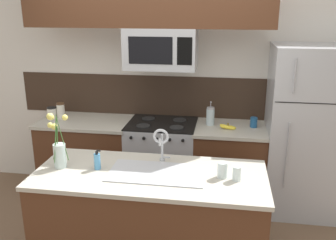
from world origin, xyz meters
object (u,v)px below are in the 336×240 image
(stove_range, at_px, (162,161))
(storage_jar_tall, at_px, (52,113))
(coffee_tin, at_px, (254,122))
(spare_glass, at_px, (237,174))
(banana_bunch, at_px, (228,127))
(drinking_glass, at_px, (222,170))
(storage_jar_medium, at_px, (61,111))
(microwave, at_px, (161,48))
(refrigerator, at_px, (308,131))
(flower_vase, at_px, (59,150))
(dish_soap_bottle, at_px, (97,161))
(sink_faucet, at_px, (161,141))
(french_press, at_px, (210,116))

(stove_range, xyz_separation_m, storage_jar_tall, (-1.31, 0.02, 0.51))
(coffee_tin, bearing_deg, spare_glass, -98.78)
(banana_bunch, relative_size, drinking_glass, 1.52)
(drinking_glass, bearing_deg, storage_jar_medium, 145.97)
(stove_range, relative_size, microwave, 1.25)
(spare_glass, bearing_deg, refrigerator, 59.40)
(storage_jar_medium, relative_size, flower_vase, 0.39)
(microwave, xyz_separation_m, storage_jar_tall, (-1.31, 0.04, -0.77))
(banana_bunch, xyz_separation_m, spare_glass, (0.07, -1.22, 0.03))
(microwave, xyz_separation_m, drinking_glass, (0.69, -1.22, -0.77))
(refrigerator, bearing_deg, coffee_tin, 176.94)
(microwave, relative_size, spare_glass, 6.63)
(spare_glass, bearing_deg, storage_jar_tall, 148.30)
(storage_jar_tall, xyz_separation_m, spare_glass, (2.10, -1.30, -0.01))
(drinking_glass, relative_size, spare_glass, 1.11)
(storage_jar_medium, distance_m, drinking_glass, 2.28)
(microwave, bearing_deg, dish_soap_bottle, -104.40)
(sink_faucet, distance_m, flower_vase, 0.84)
(microwave, bearing_deg, flower_vase, -116.92)
(storage_jar_tall, height_order, spare_glass, storage_jar_tall)
(microwave, bearing_deg, refrigerator, 1.50)
(stove_range, xyz_separation_m, sink_faucet, (0.18, -1.04, 0.65))
(sink_faucet, height_order, flower_vase, flower_vase)
(stove_range, bearing_deg, coffee_tin, 2.86)
(microwave, distance_m, banana_bunch, 1.09)
(refrigerator, relative_size, storage_jar_tall, 13.58)
(microwave, xyz_separation_m, dish_soap_bottle, (-0.31, -1.22, -0.77))
(storage_jar_tall, xyz_separation_m, dish_soap_bottle, (0.99, -1.27, 0.00))
(french_press, height_order, coffee_tin, french_press)
(stove_range, relative_size, banana_bunch, 4.89)
(storage_jar_tall, xyz_separation_m, storage_jar_medium, (0.11, 0.01, 0.03))
(drinking_glass, bearing_deg, refrigerator, 55.27)
(french_press, relative_size, sink_faucet, 0.87)
(microwave, xyz_separation_m, french_press, (0.53, 0.08, -0.74))
(dish_soap_bottle, height_order, drinking_glass, dish_soap_bottle)
(microwave, relative_size, refrigerator, 0.41)
(stove_range, height_order, flower_vase, flower_vase)
(coffee_tin, xyz_separation_m, flower_vase, (-1.63, -1.31, 0.09))
(banana_bunch, distance_m, flower_vase, 1.81)
(storage_jar_tall, height_order, dish_soap_bottle, dish_soap_bottle)
(coffee_tin, distance_m, sink_faucet, 1.38)
(stove_range, bearing_deg, storage_jar_tall, 179.09)
(storage_jar_tall, relative_size, sink_faucet, 0.43)
(coffee_tin, bearing_deg, microwave, -175.94)
(spare_glass, bearing_deg, stove_range, 121.94)
(stove_range, xyz_separation_m, microwave, (0.00, -0.02, 1.28))
(banana_bunch, distance_m, spare_glass, 1.22)
(spare_glass, bearing_deg, drinking_glass, 162.43)
(spare_glass, bearing_deg, coffee_tin, 81.22)
(dish_soap_bottle, bearing_deg, stove_range, 75.84)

